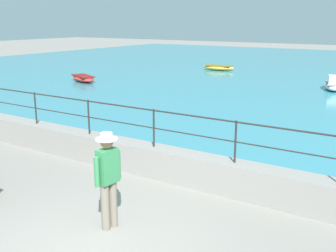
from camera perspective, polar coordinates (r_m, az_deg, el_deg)
name	(u,v)px	position (r m, az deg, el deg)	size (l,w,h in m)	color
ground_plane	(94,248)	(7.03, -10.26, -16.35)	(120.00, 120.00, 0.00)	gray
promenade_wall	(192,169)	(9.22, 3.31, -5.99)	(20.00, 0.56, 0.70)	gray
railing	(192,127)	(8.92, 3.40, -0.08)	(18.44, 0.04, 0.90)	#282623
person_walking	(108,176)	(7.17, -8.35, -6.91)	(0.38, 0.57, 1.75)	slate
boat_1	(334,85)	(22.98, 22.13, 5.36)	(1.46, 2.45, 0.76)	white
boat_4	(83,78)	(24.71, -11.73, 6.54)	(2.47, 1.77, 0.36)	red
boat_6	(219,67)	(29.95, 7.07, 8.09)	(2.36, 1.07, 0.36)	gold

